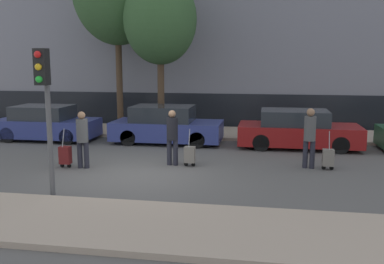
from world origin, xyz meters
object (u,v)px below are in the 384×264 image
at_px(pedestrian_right, 310,134).
at_px(parked_car_0, 46,124).
at_px(trolley_center, 190,155).
at_px(trolley_left, 65,155).
at_px(bare_tree_near_crossing, 160,20).
at_px(pedestrian_left, 82,136).
at_px(parked_car_2, 298,130).
at_px(trolley_right, 328,158).
at_px(pedestrian_center, 172,134).
at_px(parked_car_1, 166,126).
at_px(traffic_light, 45,93).

bearing_deg(pedestrian_right, parked_car_0, -5.36).
height_order(trolley_center, pedestrian_right, pedestrian_right).
distance_m(trolley_left, bare_tree_near_crossing, 7.45).
distance_m(pedestrian_left, pedestrian_right, 6.69).
height_order(parked_car_2, pedestrian_right, pedestrian_right).
distance_m(parked_car_0, trolley_right, 10.97).
relative_size(parked_car_2, pedestrian_center, 2.57).
bearing_deg(pedestrian_center, bare_tree_near_crossing, -66.49).
bearing_deg(trolley_right, trolley_left, -172.04).
bearing_deg(parked_car_2, trolley_center, -134.57).
bearing_deg(parked_car_0, pedestrian_right, -16.55).
bearing_deg(trolley_right, parked_car_0, 163.72).
xyz_separation_m(trolley_left, trolley_center, (3.63, 0.80, -0.02)).
xyz_separation_m(parked_car_0, trolley_center, (6.47, -3.35, -0.29)).
xyz_separation_m(trolley_center, trolley_right, (4.06, 0.28, 0.00)).
bearing_deg(pedestrian_right, pedestrian_left, 20.97).
xyz_separation_m(parked_car_2, trolley_left, (-7.02, -4.24, -0.27)).
bearing_deg(trolley_right, trolley_center, -176.09).
relative_size(pedestrian_center, trolley_right, 1.47).
xyz_separation_m(trolley_center, pedestrian_right, (3.52, 0.38, 0.66)).
xyz_separation_m(parked_car_2, pedestrian_right, (0.13, -3.06, 0.37)).
distance_m(parked_car_1, bare_tree_near_crossing, 4.41).
height_order(trolley_left, pedestrian_center, pedestrian_center).
height_order(trolley_left, traffic_light, traffic_light).
bearing_deg(trolley_left, pedestrian_right, 9.39).
bearing_deg(trolley_center, traffic_light, -126.70).
height_order(pedestrian_right, trolley_right, pedestrian_right).
height_order(pedestrian_left, trolley_right, pedestrian_left).
relative_size(trolley_left, pedestrian_right, 0.66).
bearing_deg(parked_car_2, parked_car_0, -179.48).
bearing_deg(trolley_right, parked_car_1, 149.76).
distance_m(trolley_right, traffic_light, 8.00).
bearing_deg(trolley_center, pedestrian_center, 174.01).
bearing_deg(parked_car_2, pedestrian_center, -139.32).
bearing_deg(traffic_light, parked_car_2, 49.19).
height_order(trolley_center, bare_tree_near_crossing, bare_tree_near_crossing).
xyz_separation_m(trolley_right, bare_tree_near_crossing, (-6.18, 4.74, 4.43)).
height_order(parked_car_0, pedestrian_center, pedestrian_center).
relative_size(parked_car_1, parked_car_2, 0.97).
bearing_deg(traffic_light, trolley_center, 53.30).
relative_size(parked_car_0, parked_car_1, 0.94).
xyz_separation_m(pedestrian_center, trolley_center, (0.55, -0.06, -0.60)).
height_order(pedestrian_center, bare_tree_near_crossing, bare_tree_near_crossing).
relative_size(parked_car_0, trolley_right, 3.46).
relative_size(pedestrian_right, trolley_right, 1.56).
bearing_deg(parked_car_1, pedestrian_center, -73.72).
bearing_deg(parked_car_1, traffic_light, -98.64).
bearing_deg(pedestrian_left, parked_car_0, 124.91).
distance_m(parked_car_1, trolley_center, 3.90).
bearing_deg(trolley_right, pedestrian_center, -177.27).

